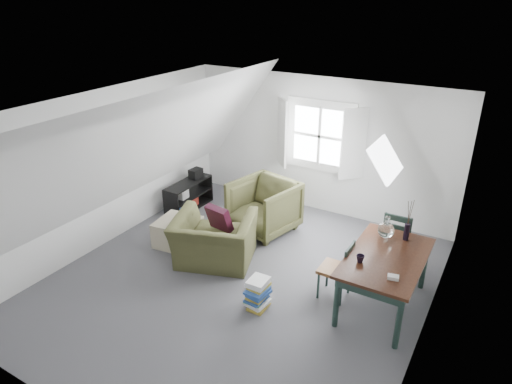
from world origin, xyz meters
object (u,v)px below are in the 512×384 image
Objects in this scene: armchair_near at (215,261)px; dining_chair_far at (398,239)px; armchair_far at (264,230)px; dining_table at (386,263)px; media_shelf at (188,197)px; magazine_stack at (258,294)px; dining_chair_near at (337,269)px; ottoman at (178,232)px.

armchair_near is 2.78m from dining_chair_far.
dining_chair_far reaches higher than armchair_near.
armchair_far is 2.65m from dining_table.
dining_chair_far is 3.94m from media_shelf.
armchair_near is 0.76× the size of dining_table.
media_shelf is 3.22m from magazine_stack.
dining_chair_far reaches higher than dining_chair_near.
armchair_far is 1.18× the size of dining_chair_near.
magazine_stack is (-1.30, -1.86, -0.29)m from dining_chair_far.
armchair_near is at bearing -38.23° from media_shelf.
dining_chair_far is 1.23m from dining_chair_near.
dining_chair_near is at bearing -0.35° from ottoman.
dining_chair_far reaches higher than magazine_stack.
dining_table is at bearing -9.99° from armchair_far.
dining_table is (2.36, -1.01, 0.67)m from armchair_far.
dining_chair_far is 2.29m from magazine_stack.
dining_table reaches higher than armchair_far.
armchair_near is at bearing -9.59° from ottoman.
media_shelf is at bearing 121.16° from ottoman.
media_shelf is (-3.43, 1.12, -0.20)m from dining_chair_near.
media_shelf is (-0.67, 1.10, 0.03)m from ottoman.
magazine_stack is (0.97, -1.87, 0.21)m from armchair_far.
dining_chair_far reaches higher than armchair_far.
dining_table reaches higher than armchair_near.
dining_table is (3.35, 0.10, 0.45)m from ottoman.
ottoman is at bearing 158.88° from magazine_stack.
armchair_near is 1.84× the size of ottoman.
magazine_stack is (1.13, -0.62, 0.21)m from armchair_near.
armchair_near is 1.11× the size of media_shelf.
ottoman is 1.53× the size of magazine_stack.
media_shelf is at bearing 8.39° from dining_chair_far.
media_shelf is (-1.50, 1.25, 0.24)m from armchair_near.
magazine_stack is at bearing -49.36° from armchair_far.
dining_table is 1.45× the size of media_shelf.
armchair_far is 1.67m from media_shelf.
armchair_near is 1.96m from media_shelf.
ottoman is 3.45m from dining_chair_far.
dining_chair_far is at bearing 18.66° from ottoman.
dining_chair_near reaches higher than ottoman.
media_shelf is (-3.93, 0.00, -0.25)m from dining_chair_far.
dining_chair_far is 1.13× the size of dining_chair_near.
dining_chair_near is at bearing -16.62° from media_shelf.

